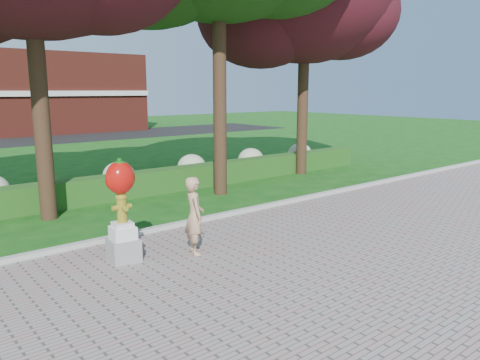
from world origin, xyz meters
The scene contains 9 objects.
ground centered at (0.00, 0.00, 0.00)m, with size 100.00×100.00×0.00m, color #124912.
walkway centered at (0.00, -4.00, 0.02)m, with size 40.00×14.00×0.04m, color gray.
curb centered at (0.00, 3.00, 0.07)m, with size 40.00×0.18×0.15m, color #ADADA5.
lawn_hedge centered at (0.00, 7.00, 0.40)m, with size 24.00×0.70×0.80m, color #134414.
hydrangea_row centered at (0.57, 8.00, 0.55)m, with size 20.10×1.10×0.99m.
building_right centered at (8.00, 34.00, 3.20)m, with size 12.00×8.00×6.40m, color maroon.
tree_far_right centered at (8.40, 6.58, 6.97)m, with size 7.88×6.72×10.21m.
hydrant_sculpture centered at (-1.88, 1.63, 1.16)m, with size 0.63×0.63×2.11m.
woman centered at (-0.52, 1.06, 0.87)m, with size 0.61×0.40×1.66m, color tan.
Camera 1 is at (-5.79, -6.90, 3.47)m, focal length 35.00 mm.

